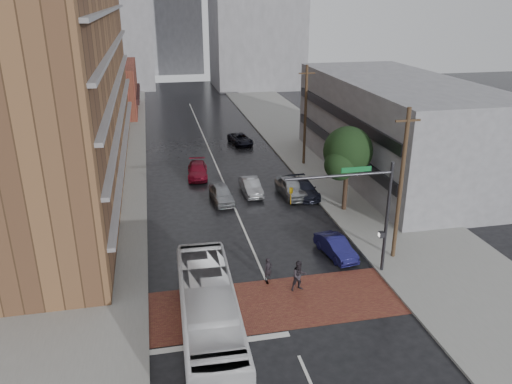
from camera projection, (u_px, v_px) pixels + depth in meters
ground at (278, 308)px, 27.50m from camera, size 160.00×160.00×0.00m
crosswalk at (276, 303)px, 27.95m from camera, size 14.00×5.00×0.02m
sidewalk_west at (99, 174)px, 48.03m from camera, size 9.00×90.00×0.15m
sidewalk_east at (325, 159)px, 52.46m from camera, size 9.00×90.00×0.15m
apartment_block at (47, 23)px, 41.55m from camera, size 10.00×44.00×28.00m
storefront_west at (108, 88)px, 73.10m from camera, size 8.00×16.00×7.00m
building_east at (395, 127)px, 47.25m from camera, size 11.00×26.00×9.00m
distant_tower_center at (172, 16)px, 109.64m from camera, size 12.00×10.00×24.00m
street_tree at (348, 154)px, 38.37m from camera, size 4.20×4.10×6.90m
signal_mast at (366, 204)px, 29.18m from camera, size 6.50×0.30×7.20m
utility_pole_near at (401, 185)px, 30.96m from camera, size 1.60×0.26×10.00m
utility_pole_far at (305, 115)px, 49.18m from camera, size 1.60×0.26×10.00m
transit_bus at (209, 318)px, 24.08m from camera, size 2.97×11.41×3.16m
pedestrian_a at (268, 269)px, 29.99m from camera, size 0.63×0.52×1.48m
pedestrian_b at (299, 276)px, 28.89m from camera, size 1.00×0.82×1.89m
car_travel_a at (222, 194)px, 41.55m from camera, size 1.96×4.32×1.44m
car_travel_b at (251, 187)px, 43.21m from camera, size 1.53×4.14×1.35m
car_travel_c at (198, 170)px, 47.35m from camera, size 2.23×4.67×1.31m
suv_travel at (240, 139)px, 57.92m from camera, size 2.70×4.63×1.21m
car_parked_near at (336, 247)px, 32.87m from camera, size 1.97×4.06×1.28m
car_parked_mid at (304, 189)px, 42.82m from camera, size 2.01×4.54×1.29m
car_parked_far at (291, 187)px, 42.79m from camera, size 2.19×4.69×1.55m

